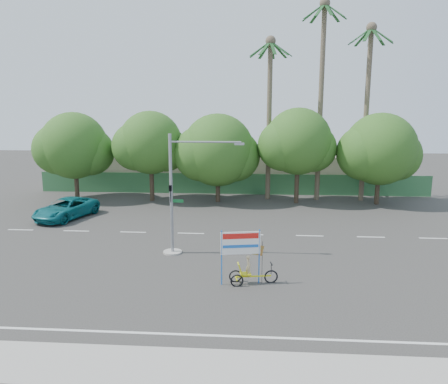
{
  "coord_description": "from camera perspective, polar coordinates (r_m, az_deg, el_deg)",
  "views": [
    {
      "loc": [
        2.26,
        -20.26,
        8.61
      ],
      "look_at": [
        0.47,
        5.05,
        3.5
      ],
      "focal_mm": 35.0,
      "sensor_mm": 36.0,
      "label": 1
    }
  ],
  "objects": [
    {
      "name": "pickup_truck",
      "position": [
        35.58,
        -19.92,
        -2.04
      ],
      "size": [
        4.09,
        6.03,
        1.53
      ],
      "primitive_type": "imported",
      "rotation": [
        0.0,
        0.0,
        -0.31
      ],
      "color": "#0F696F",
      "rests_on": "ground"
    },
    {
      "name": "tree_center",
      "position": [
        38.63,
        -0.9,
        5.23
      ],
      "size": [
        7.62,
        6.4,
        7.85
      ],
      "color": "#473828",
      "rests_on": "ground"
    },
    {
      "name": "tree_right",
      "position": [
        38.59,
        9.58,
        6.22
      ],
      "size": [
        6.9,
        5.8,
        8.36
      ],
      "color": "#473828",
      "rests_on": "ground"
    },
    {
      "name": "building_right",
      "position": [
        47.11,
        11.02,
        2.86
      ],
      "size": [
        14.0,
        8.0,
        3.6
      ],
      "primitive_type": "cube",
      "color": "beige",
      "rests_on": "ground"
    },
    {
      "name": "ground",
      "position": [
        22.13,
        -2.18,
        -11.52
      ],
      "size": [
        120.0,
        120.0,
        0.0
      ],
      "primitive_type": "plane",
      "color": "#33302D",
      "rests_on": "ground"
    },
    {
      "name": "tree_far_left",
      "position": [
        41.77,
        -19.04,
        5.48
      ],
      "size": [
        7.14,
        6.0,
        7.96
      ],
      "color": "#473828",
      "rests_on": "ground"
    },
    {
      "name": "tree_left",
      "position": [
        39.54,
        -9.64,
        6.07
      ],
      "size": [
        6.66,
        5.6,
        8.07
      ],
      "color": "#473828",
      "rests_on": "ground"
    },
    {
      "name": "palm_mid",
      "position": [
        40.94,
        18.21,
        11.94
      ],
      "size": [
        3.73,
        3.79,
        15.45
      ],
      "color": "#70604C",
      "rests_on": "ground"
    },
    {
      "name": "tree_far_right",
      "position": [
        39.93,
        19.63,
        5.03
      ],
      "size": [
        7.38,
        6.2,
        7.94
      ],
      "color": "#473828",
      "rests_on": "ground"
    },
    {
      "name": "sidewalk_near",
      "position": [
        15.53,
        -5.41,
        -22.08
      ],
      "size": [
        50.0,
        2.4,
        0.12
      ],
      "primitive_type": "cube",
      "color": "gray",
      "rests_on": "ground"
    },
    {
      "name": "palm_tall",
      "position": [
        40.22,
        12.61,
        13.76
      ],
      "size": [
        3.73,
        3.79,
        17.45
      ],
      "color": "#70604C",
      "rests_on": "ground"
    },
    {
      "name": "building_left",
      "position": [
        48.32,
        -10.71,
        3.32
      ],
      "size": [
        12.0,
        8.0,
        4.0
      ],
      "primitive_type": "cube",
      "color": "beige",
      "rests_on": "ground"
    },
    {
      "name": "traffic_signal",
      "position": [
        25.3,
        -6.21,
        -1.68
      ],
      "size": [
        4.72,
        1.1,
        7.0
      ],
      "color": "gray",
      "rests_on": "ground"
    },
    {
      "name": "trike_billboard",
      "position": [
        21.41,
        2.88,
        -9.11
      ],
      "size": [
        2.8,
        0.9,
        2.78
      ],
      "rotation": [
        0.0,
        0.0,
        0.17
      ],
      "color": "black",
      "rests_on": "ground"
    },
    {
      "name": "fence",
      "position": [
        42.51,
        0.93,
        1.07
      ],
      "size": [
        38.0,
        0.08,
        2.0
      ],
      "primitive_type": "cube",
      "color": "#336B3D",
      "rests_on": "ground"
    },
    {
      "name": "palm_short",
      "position": [
        39.78,
        5.96,
        11.69
      ],
      "size": [
        3.73,
        3.79,
        14.45
      ],
      "color": "#70604C",
      "rests_on": "ground"
    }
  ]
}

